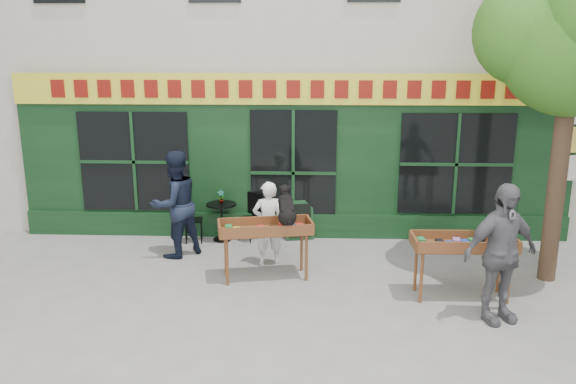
% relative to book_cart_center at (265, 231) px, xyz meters
% --- Properties ---
extents(ground, '(80.00, 80.00, 0.00)m').
position_rel_book_cart_center_xyz_m(ground, '(0.39, -0.15, -0.82)').
color(ground, slate).
rests_on(ground, ground).
extents(book_cart_center, '(1.59, 0.90, 0.99)m').
position_rel_book_cart_center_xyz_m(book_cart_center, '(0.00, 0.00, 0.00)').
color(book_cart_center, brown).
rests_on(book_cart_center, ground).
extents(dog, '(0.45, 0.66, 0.60)m').
position_rel_book_cart_center_xyz_m(dog, '(0.35, -0.05, 0.47)').
color(dog, black).
rests_on(dog, book_cart_center).
extents(woman, '(0.61, 0.46, 1.51)m').
position_rel_book_cart_center_xyz_m(woman, '(0.00, 0.65, -0.07)').
color(woman, white).
rests_on(woman, ground).
extents(book_cart_right, '(1.51, 0.64, 0.99)m').
position_rel_book_cart_center_xyz_m(book_cart_right, '(3.06, -0.65, 0.00)').
color(book_cart_right, brown).
rests_on(book_cart_right, ground).
extents(man_right, '(1.26, 0.87, 1.98)m').
position_rel_book_cart_center_xyz_m(man_right, '(3.36, -1.40, 0.17)').
color(man_right, '#56565B').
rests_on(man_right, ground).
extents(bistro_table, '(0.60, 0.60, 0.76)m').
position_rel_book_cart_center_xyz_m(bistro_table, '(-1.03, 1.91, -0.28)').
color(bistro_table, black).
rests_on(bistro_table, ground).
extents(bistro_chair_left, '(0.42, 0.42, 0.95)m').
position_rel_book_cart_center_xyz_m(bistro_chair_left, '(-1.67, 1.79, -0.26)').
color(bistro_chair_left, black).
rests_on(bistro_chair_left, ground).
extents(bistro_chair_right, '(0.50, 0.51, 0.95)m').
position_rel_book_cart_center_xyz_m(bistro_chair_right, '(-0.43, 2.03, -0.26)').
color(bistro_chair_right, black).
rests_on(bistro_chair_right, ground).
extents(potted_plant, '(0.17, 0.15, 0.28)m').
position_rel_book_cart_center_xyz_m(potted_plant, '(-1.03, 1.91, 0.08)').
color(potted_plant, gray).
rests_on(potted_plant, bistro_table).
extents(man_left, '(1.21, 1.21, 1.98)m').
position_rel_book_cart_center_xyz_m(man_left, '(-1.73, 1.01, 0.17)').
color(man_left, black).
rests_on(man_left, ground).
extents(chalkboard, '(0.59, 0.30, 0.79)m').
position_rel_book_cart_center_xyz_m(chalkboard, '(0.53, 2.04, -0.42)').
color(chalkboard, black).
rests_on(chalkboard, ground).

